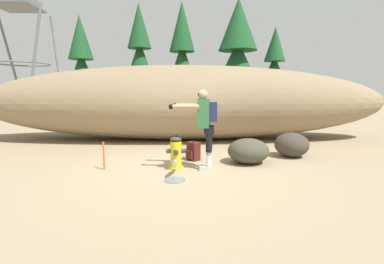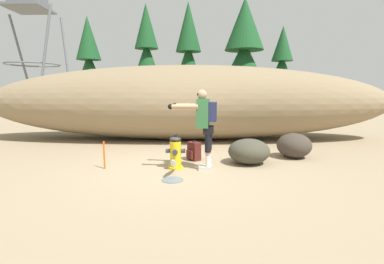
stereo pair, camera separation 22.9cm
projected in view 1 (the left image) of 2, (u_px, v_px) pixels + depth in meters
ground_plane at (182, 169)px, 6.11m from camera, size 56.00×56.00×0.04m
dirt_embankment at (183, 103)px, 9.74m from camera, size 14.03×3.20×2.54m
fire_hydrant at (176, 153)px, 6.02m from camera, size 0.42×0.37×0.74m
hydrant_water_jet at (175, 167)px, 5.48m from camera, size 0.41×0.89×0.43m
utility_worker at (204, 120)px, 5.86m from camera, size 1.01×0.61×1.68m
spare_backpack at (193, 151)px, 6.79m from camera, size 0.36×0.36×0.47m
boulder_large at (248, 151)px, 6.51m from camera, size 1.27×1.25×0.57m
boulder_mid at (292, 145)px, 7.14m from camera, size 0.87×0.88×0.62m
pine_tree_far_left at (82, 67)px, 14.67m from camera, size 1.95×1.95×5.54m
pine_tree_left at (140, 56)px, 16.11m from camera, size 2.08×2.08×6.58m
pine_tree_center at (182, 60)px, 14.80m from camera, size 2.05×2.05×6.24m
pine_tree_right at (238, 59)px, 13.97m from camera, size 2.94×2.94×6.15m
pine_tree_far_right at (274, 67)px, 15.98m from camera, size 1.83×1.83×5.25m
survey_stake at (104, 156)px, 5.94m from camera, size 0.04×0.04×0.60m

